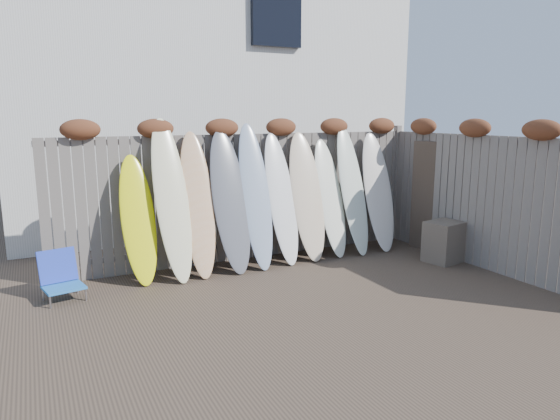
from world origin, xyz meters
name	(u,v)px	position (x,y,z in m)	size (l,w,h in m)	color
ground	(324,308)	(0.00, 0.00, 0.00)	(80.00, 80.00, 0.00)	#493A2D
back_fence	(250,186)	(0.06, 2.39, 1.18)	(6.05, 0.28, 2.24)	slate
right_fence	(490,194)	(2.99, 0.25, 1.14)	(0.28, 4.40, 2.24)	slate
house	(196,74)	(0.50, 6.50, 3.20)	(8.50, 5.50, 6.33)	silver
beach_chair	(61,277)	(-2.81, 1.78, 0.28)	(0.55, 0.57, 0.61)	blue
wooden_crate	(444,242)	(2.71, 0.82, 0.32)	(0.55, 0.46, 0.64)	#6B5F50
lattice_panel	(446,199)	(3.08, 1.21, 0.93)	(0.05, 1.24, 1.86)	#4A3C2D
surfboard_0	(138,220)	(-1.78, 1.99, 0.88)	(0.46, 0.07, 1.83)	#F9FB10
surfboard_1	(172,200)	(-1.31, 1.95, 1.13)	(0.48, 0.07, 2.36)	#F1ECBD
surfboard_2	(198,204)	(-0.94, 1.97, 1.03)	(0.46, 0.07, 2.15)	#F2B490
surfboard_3	(230,201)	(-0.45, 1.94, 1.04)	(0.55, 0.07, 2.17)	#575962
surfboard_4	(256,196)	(-0.03, 1.96, 1.09)	(0.46, 0.07, 2.27)	#8FA1BD
surfboard_5	(281,198)	(0.42, 1.99, 1.01)	(0.47, 0.07, 2.10)	white
surfboard_6	(307,196)	(0.88, 1.99, 1.02)	(0.55, 0.07, 2.11)	beige
surfboard_7	(330,198)	(1.32, 1.99, 0.95)	(0.47, 0.07, 1.98)	white
surfboard_8	(353,190)	(1.73, 1.96, 1.06)	(0.45, 0.07, 2.20)	silver
surfboard_9	(378,192)	(2.26, 1.95, 1.00)	(0.53, 0.07, 2.08)	silver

